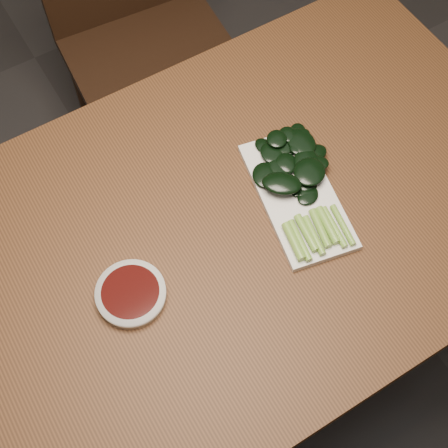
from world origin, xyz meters
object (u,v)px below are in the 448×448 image
table (209,251)px  gai_lan (299,177)px  sauce_bowl (131,294)px  chair_far (144,32)px  serving_plate (297,196)px

table → gai_lan: bearing=1.1°
sauce_bowl → chair_far: bearing=62.8°
chair_far → gai_lan: bearing=-87.3°
chair_far → sauce_bowl: chair_far is taller
table → sauce_bowl: 0.20m
table → serving_plate: 0.21m
sauce_bowl → gai_lan: 0.39m
chair_far → sauce_bowl: bearing=-112.5°
sauce_bowl → serving_plate: 0.37m
chair_far → gai_lan: size_ratio=2.99×
chair_far → sauce_bowl: size_ratio=7.08×
table → chair_far: 0.83m
table → sauce_bowl: bearing=-168.5°
chair_far → sauce_bowl: (-0.42, -0.81, 0.27)m
table → gai_lan: gai_lan is taller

